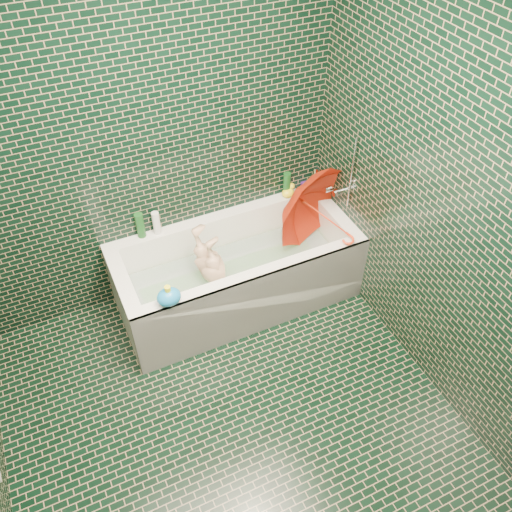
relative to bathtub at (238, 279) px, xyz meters
name	(u,v)px	position (x,y,z in m)	size (l,w,h in m)	color
floor	(237,433)	(-0.45, -1.01, -0.21)	(2.80, 2.80, 0.00)	black
ceiling	(217,4)	(-0.45, -1.01, 2.29)	(2.80, 2.80, 0.00)	white
wall_back	(142,143)	(-0.45, 0.39, 1.04)	(2.80, 2.80, 0.00)	black
wall_right	(459,217)	(0.85, -1.01, 1.04)	(2.80, 2.80, 0.00)	black
bathtub	(238,279)	(0.00, 0.00, 0.00)	(1.70, 0.75, 0.55)	white
bath_mat	(237,282)	(0.00, 0.02, -0.06)	(1.35, 0.47, 0.01)	#4BC126
water	(236,269)	(0.00, 0.02, 0.09)	(1.48, 0.53, 0.00)	silver
faucet	(341,187)	(0.81, 0.01, 0.56)	(0.18, 0.19, 0.55)	silver
child	(217,278)	(-0.17, -0.02, 0.10)	(0.32, 0.21, 0.87)	tan
umbrella	(325,217)	(0.64, -0.08, 0.42)	(0.65, 0.65, 0.57)	red
soap_bottle_a	(314,188)	(0.80, 0.34, 0.34)	(0.11, 0.11, 0.28)	white
soap_bottle_b	(308,190)	(0.75, 0.34, 0.34)	(0.10, 0.10, 0.21)	#441C6B
soap_bottle_c	(313,190)	(0.79, 0.32, 0.34)	(0.12, 0.12, 0.15)	#144919
bottle_right_tall	(287,185)	(0.56, 0.34, 0.44)	(0.06, 0.06, 0.20)	#144919
bottle_right_pump	(315,178)	(0.80, 0.33, 0.44)	(0.05, 0.05, 0.19)	silver
bottle_left_tall	(140,225)	(-0.56, 0.36, 0.43)	(0.06, 0.06, 0.19)	#144919
bottle_left_short	(156,223)	(-0.45, 0.34, 0.43)	(0.05, 0.05, 0.18)	white
rubber_duck	(289,192)	(0.57, 0.32, 0.38)	(0.13, 0.11, 0.10)	yellow
bath_toy	(169,297)	(-0.59, -0.32, 0.40)	(0.17, 0.15, 0.15)	#177ED1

